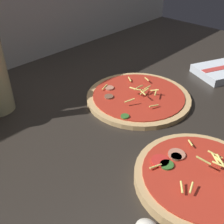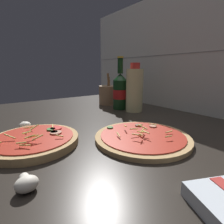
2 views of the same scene
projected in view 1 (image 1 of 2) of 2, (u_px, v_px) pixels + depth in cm
name	position (u px, v px, depth cm)	size (l,w,h in cm)	color
counter_slab	(126.00, 119.00, 70.41)	(160.00, 90.00, 2.50)	#28231E
pizza_near	(200.00, 178.00, 50.87)	(24.01, 24.01, 5.61)	tan
pizza_far	(138.00, 97.00, 75.33)	(27.78, 27.78, 4.38)	tan
dish_towel	(221.00, 72.00, 87.37)	(17.94, 16.78, 2.56)	silver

